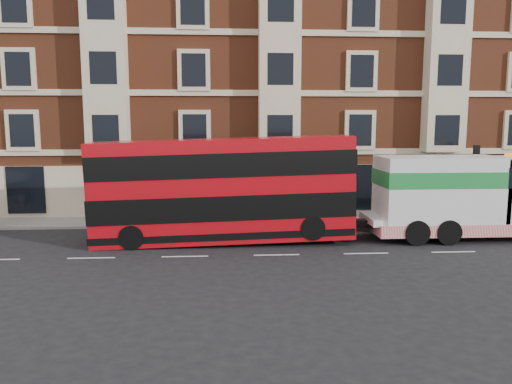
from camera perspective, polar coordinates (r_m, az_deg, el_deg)
ground at (r=22.09m, az=2.36°, el=-7.20°), size 120.00×120.00×0.00m
sidewalk at (r=29.35m, az=0.84°, el=-3.22°), size 90.00×3.00×0.15m
victorian_terrace at (r=36.55m, az=0.74°, el=14.73°), size 45.00×12.00×20.40m
lamp_post_west at (r=27.83m, az=-11.35°, el=1.42°), size 0.35×0.15×4.35m
lamp_post_east at (r=31.04m, az=23.73°, el=1.57°), size 0.35×0.15×4.35m
double_decker_bus at (r=24.01m, az=-3.83°, el=0.46°), size 12.35×2.83×5.00m
tow_truck at (r=26.88m, az=22.85°, el=-0.34°), size 9.89×2.92×4.12m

